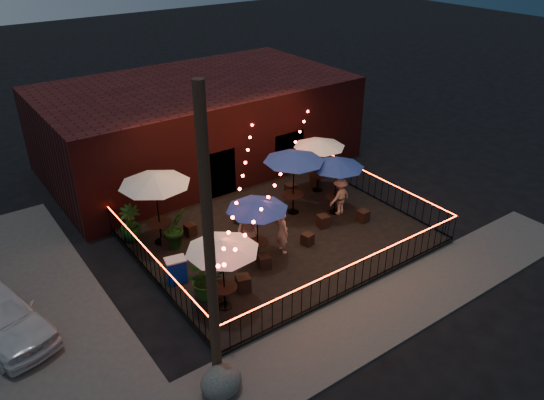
{
  "coord_description": "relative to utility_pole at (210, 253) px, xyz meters",
  "views": [
    {
      "loc": [
        -10.09,
        -11.55,
        10.75
      ],
      "look_at": [
        0.17,
        2.72,
        1.29
      ],
      "focal_mm": 35.0,
      "sensor_mm": 36.0,
      "label": 1
    }
  ],
  "objects": [
    {
      "name": "patron_c",
      "position": [
        8.33,
        4.54,
        -3.08
      ],
      "size": [
        1.05,
        0.67,
        1.55
      ],
      "primitive_type": "imported",
      "rotation": [
        0.0,
        0.0,
        3.24
      ],
      "color": "#D0A589",
      "rests_on": "patio"
    },
    {
      "name": "fence_right",
      "position": [
        10.4,
        4.6,
        -3.34
      ],
      "size": [
        0.04,
        8.0,
        1.04
      ],
      "rotation": [
        0.0,
        0.0,
        1.57
      ],
      "color": "black",
      "rests_on": "patio"
    },
    {
      "name": "bistro_chair_3",
      "position": [
        2.71,
        6.58,
        -3.63
      ],
      "size": [
        0.4,
        0.4,
        0.44
      ],
      "primitive_type": "cube",
      "rotation": [
        0.0,
        0.0,
        3.23
      ],
      "color": "black",
      "rests_on": "patio"
    },
    {
      "name": "bistro_chair_5",
      "position": [
        5.86,
        3.51,
        -3.63
      ],
      "size": [
        0.44,
        0.44,
        0.44
      ],
      "primitive_type": "cube",
      "rotation": [
        0.0,
        0.0,
        3.35
      ],
      "color": "black",
      "rests_on": "patio"
    },
    {
      "name": "cafe_table_3",
      "position": [
        6.88,
        5.7,
        -1.43
      ],
      "size": [
        2.96,
        2.96,
        2.65
      ],
      "rotation": [
        0.0,
        0.0,
        0.27
      ],
      "color": "black",
      "rests_on": "patio"
    },
    {
      "name": "cafe_table_2",
      "position": [
        3.87,
        3.8,
        -1.72
      ],
      "size": [
        2.76,
        2.76,
        2.33
      ],
      "rotation": [
        0.0,
        0.0,
        0.39
      ],
      "color": "black",
      "rests_on": "patio"
    },
    {
      "name": "bistro_chair_0",
      "position": [
        1.8,
        2.8,
        -3.65
      ],
      "size": [
        0.45,
        0.45,
        0.41
      ],
      "primitive_type": "cube",
      "rotation": [
        0.0,
        0.0,
        -0.36
      ],
      "color": "black",
      "rests_on": "patio"
    },
    {
      "name": "cafe_table_0",
      "position": [
        1.6,
        2.26,
        -1.65
      ],
      "size": [
        2.73,
        2.73,
        2.41
      ],
      "rotation": [
        0.0,
        0.0,
        -0.29
      ],
      "color": "black",
      "rests_on": "patio"
    },
    {
      "name": "cooler",
      "position": [
        1.0,
        4.3,
        -3.41
      ],
      "size": [
        0.74,
        0.6,
        0.87
      ],
      "rotation": [
        0.0,
        0.0,
        -0.21
      ],
      "color": "#0F2FB4",
      "rests_on": "patio"
    },
    {
      "name": "patron_b",
      "position": [
        3.73,
        4.2,
        -2.92
      ],
      "size": [
        0.85,
        1.01,
        1.85
      ],
      "primitive_type": "imported",
      "rotation": [
        0.0,
        0.0,
        -1.4
      ],
      "color": "tan",
      "rests_on": "patio"
    },
    {
      "name": "brick_building",
      "position": [
        6.4,
        12.59,
        -2.0
      ],
      "size": [
        14.0,
        8.0,
        4.0
      ],
      "color": "#3A1010",
      "rests_on": "ground"
    },
    {
      "name": "bistro_chair_8",
      "position": [
        7.13,
        4.13,
        -3.61
      ],
      "size": [
        0.48,
        0.48,
        0.49
      ],
      "primitive_type": "cube",
      "rotation": [
        0.0,
        0.0,
        -0.19
      ],
      "color": "black",
      "rests_on": "patio"
    },
    {
      "name": "sidewalk",
      "position": [
        5.4,
        -0.65,
        -3.98
      ],
      "size": [
        18.0,
        2.5,
        0.05
      ],
      "primitive_type": "cube",
      "color": "#474341",
      "rests_on": "ground"
    },
    {
      "name": "boulder",
      "position": [
        -0.14,
        -0.43,
        -3.61
      ],
      "size": [
        1.09,
        0.97,
        0.77
      ],
      "primitive_type": "ellipsoid",
      "rotation": [
        0.0,
        0.0,
        -0.13
      ],
      "color": "#3E3F3A",
      "rests_on": "ground"
    },
    {
      "name": "bistro_chair_2",
      "position": [
        1.68,
        6.3,
        -3.63
      ],
      "size": [
        0.48,
        0.48,
        0.44
      ],
      "primitive_type": "cube",
      "rotation": [
        0.0,
        0.0,
        0.38
      ],
      "color": "black",
      "rests_on": "patio"
    },
    {
      "name": "fence_left",
      "position": [
        0.4,
        4.6,
        -3.34
      ],
      "size": [
        0.04,
        8.0,
        1.04
      ],
      "rotation": [
        0.0,
        0.0,
        1.57
      ],
      "color": "black",
      "rests_on": "patio"
    },
    {
      "name": "bistro_chair_6",
      "position": [
        4.7,
        6.23,
        -3.62
      ],
      "size": [
        0.52,
        0.52,
        0.47
      ],
      "primitive_type": "cube",
      "rotation": [
        0.0,
        0.0,
        0.41
      ],
      "color": "black",
      "rests_on": "patio"
    },
    {
      "name": "bistro_chair_11",
      "position": [
        9.17,
        7.04,
        -3.64
      ],
      "size": [
        0.44,
        0.44,
        0.42
      ],
      "primitive_type": "cube",
      "rotation": [
        0.0,
        0.0,
        3.42
      ],
      "color": "black",
      "rests_on": "patio"
    },
    {
      "name": "festoon_lights",
      "position": [
        4.39,
        4.3,
        -1.48
      ],
      "size": [
        10.02,
        8.72,
        1.32
      ],
      "color": "#FF2823",
      "rests_on": "ground"
    },
    {
      "name": "potted_shrub_b",
      "position": [
        1.93,
        6.17,
        -3.08
      ],
      "size": [
        0.89,
        0.74,
        1.55
      ],
      "primitive_type": "imported",
      "rotation": [
        0.0,
        0.0,
        0.06
      ],
      "color": "#1B3A13",
      "rests_on": "patio"
    },
    {
      "name": "potted_shrub_a",
      "position": [
        1.42,
        3.04,
        -3.16
      ],
      "size": [
        1.34,
        1.2,
        1.38
      ],
      "primitive_type": "imported",
      "rotation": [
        0.0,
        0.0,
        -0.1
      ],
      "color": "#123C13",
      "rests_on": "patio"
    },
    {
      "name": "cafe_table_5",
      "position": [
        8.94,
        6.61,
        -1.65
      ],
      "size": [
        2.69,
        2.69,
        2.41
      ],
      "rotation": [
        0.0,
        0.0,
        0.27
      ],
      "color": "black",
      "rests_on": "patio"
    },
    {
      "name": "cafe_table_4",
      "position": [
        8.23,
        4.72,
        -1.7
      ],
      "size": [
        2.47,
        2.47,
        2.35
      ],
      "rotation": [
        0.0,
        0.0,
        0.18
      ],
      "color": "black",
      "rests_on": "patio"
    },
    {
      "name": "bistro_chair_4",
      "position": [
        3.76,
        3.24,
        -3.61
      ],
      "size": [
        0.5,
        0.5,
        0.47
      ],
      "primitive_type": "cube",
      "rotation": [
        0.0,
        0.0,
        -0.3
      ],
      "color": "black",
      "rests_on": "patio"
    },
    {
      "name": "fence_front",
      "position": [
        5.4,
        0.6,
        -3.34
      ],
      "size": [
        10.0,
        0.04,
        1.04
      ],
      "color": "black",
      "rests_on": "patio"
    },
    {
      "name": "potted_shrub_c",
      "position": [
        0.8,
        7.55,
        -3.17
      ],
      "size": [
        0.79,
        0.79,
        1.36
      ],
      "primitive_type": "imported",
      "rotation": [
        0.0,
        0.0,
        -0.03
      ],
      "color": "#11390F",
      "rests_on": "patio"
    },
    {
      "name": "bistro_chair_10",
      "position": [
        7.75,
        6.99,
        -3.61
      ],
      "size": [
        0.42,
        0.42,
        0.48
      ],
      "primitive_type": "cube",
      "rotation": [
        0.0,
        0.0,
        0.02
      ],
      "color": "black",
      "rests_on": "patio"
    },
    {
      "name": "patio",
      "position": [
        5.4,
        4.6,
        -3.92
      ],
      "size": [
        10.0,
        8.0,
        0.15
      ],
      "primitive_type": "cube",
      "color": "black",
      "rests_on": "ground"
    },
    {
      "name": "bistro_chair_7",
      "position": [
        6.42,
        6.33,
        -3.63
      ],
      "size": [
        0.44,
        0.44,
        0.44
      ],
      "primitive_type": "cube",
      "rotation": [
        0.0,
        0.0,
        2.94
      ],
      "color": "black",
      "rests_on": "patio"
    },
    {
      "name": "cafe_table_1",
      "position": [
        1.6,
        6.76,
        -1.32
      ],
      "size": [
        2.98,
        2.98,
        2.77
      ],
      "rotation": [
        0.0,
        0.0,
        -0.21
      ],
      "color": "black",
      "rests_on": "patio"
    },
    {
      "name": "ground",
      "position": [
        5.4,
        2.6,
        -4.0
      ],
      "size": [
        110.0,
        110.0,
        0.0
      ],
      "primitive_type": "plane",
      "color": "black",
      "rests_on": "ground"
    },
    {
      "name": "bistro_chair_1",
      "position": [
        2.51,
        2.64,
        -3.6
      ],
      "size": [
        0.54,
        0.54,
        0.51
      ],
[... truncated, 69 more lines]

